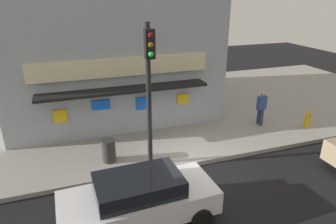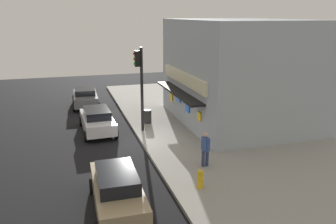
{
  "view_description": "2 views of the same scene",
  "coord_description": "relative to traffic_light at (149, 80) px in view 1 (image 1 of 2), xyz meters",
  "views": [
    {
      "loc": [
        -4.18,
        -9.12,
        6.3
      ],
      "look_at": [
        -0.63,
        1.21,
        1.92
      ],
      "focal_mm": 31.94,
      "sensor_mm": 36.0,
      "label": 1
    },
    {
      "loc": [
        18.9,
        -3.9,
        7.33
      ],
      "look_at": [
        -0.7,
        1.94,
        1.52
      ],
      "focal_mm": 36.94,
      "sensor_mm": 36.0,
      "label": 2
    }
  ],
  "objects": [
    {
      "name": "trash_can",
      "position": [
        -1.47,
        0.78,
        -2.9
      ],
      "size": [
        0.52,
        0.52,
        0.91
      ],
      "primitive_type": "cylinder",
      "color": "#2D2D2D",
      "rests_on": "sidewalk"
    },
    {
      "name": "ground_plane",
      "position": [
        1.58,
        -0.42,
        -3.54
      ],
      "size": [
        48.98,
        48.98,
        0.0
      ],
      "primitive_type": "plane",
      "color": "black"
    },
    {
      "name": "traffic_light",
      "position": [
        0.0,
        0.0,
        0.0
      ],
      "size": [
        0.32,
        0.58,
        5.25
      ],
      "color": "black",
      "rests_on": "sidewalk"
    },
    {
      "name": "parked_car_white",
      "position": [
        -1.1,
        -2.63,
        -2.74
      ],
      "size": [
        4.54,
        2.16,
        1.52
      ],
      "color": "silver",
      "rests_on": "ground_plane"
    },
    {
      "name": "fire_hydrant",
      "position": [
        8.08,
        0.8,
        -2.95
      ],
      "size": [
        0.5,
        0.26,
        0.85
      ],
      "color": "gold",
      "rests_on": "sidewalk"
    },
    {
      "name": "corner_building",
      "position": [
        -0.36,
        6.94,
        0.05
      ],
      "size": [
        10.16,
        8.75,
        6.83
      ],
      "color": "#9EA8B2",
      "rests_on": "sidewalk"
    },
    {
      "name": "pedestrian",
      "position": [
        6.13,
        1.84,
        -2.4
      ],
      "size": [
        0.6,
        0.39,
        1.73
      ],
      "color": "navy",
      "rests_on": "sidewalk"
    },
    {
      "name": "sidewalk",
      "position": [
        1.58,
        5.68,
        -3.45
      ],
      "size": [
        32.66,
        12.2,
        0.18
      ],
      "primitive_type": "cube",
      "color": "gray",
      "rests_on": "ground_plane"
    }
  ]
}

